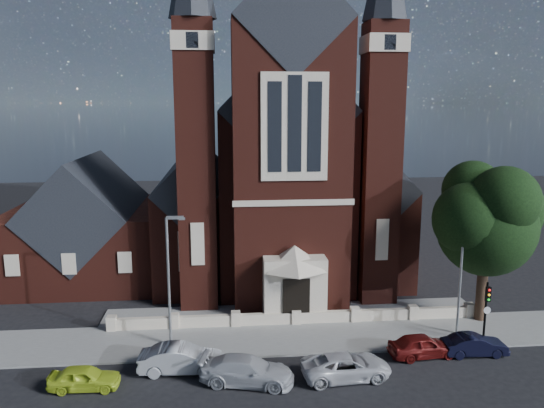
{
  "coord_description": "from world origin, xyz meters",
  "views": [
    {
      "loc": [
        -4.63,
        -26.42,
        14.53
      ],
      "look_at": [
        -1.1,
        12.0,
        7.17
      ],
      "focal_mm": 35.0,
      "sensor_mm": 36.0,
      "label": 1
    }
  ],
  "objects": [
    {
      "name": "ground",
      "position": [
        0.0,
        15.0,
        0.0
      ],
      "size": [
        120.0,
        120.0,
        0.0
      ],
      "primitive_type": "plane",
      "color": "black",
      "rests_on": "ground"
    },
    {
      "name": "pavement_strip",
      "position": [
        0.0,
        4.5,
        0.0
      ],
      "size": [
        60.0,
        5.0,
        0.12
      ],
      "primitive_type": "cube",
      "color": "slate",
      "rests_on": "ground"
    },
    {
      "name": "forecourt_paving",
      "position": [
        0.0,
        8.5,
        0.0
      ],
      "size": [
        26.0,
        3.0,
        0.14
      ],
      "primitive_type": "cube",
      "color": "slate",
      "rests_on": "ground"
    },
    {
      "name": "forecourt_wall",
      "position": [
        0.0,
        6.5,
        0.0
      ],
      "size": [
        24.0,
        0.4,
        0.9
      ],
      "primitive_type": "cube",
      "color": "beige",
      "rests_on": "ground"
    },
    {
      "name": "church",
      "position": [
        -0.0,
        22.94,
        8.19
      ],
      "size": [
        20.01,
        34.9,
        29.2
      ],
      "color": "#4E1D14",
      "rests_on": "ground"
    },
    {
      "name": "parish_hall",
      "position": [
        -16.0,
        18.0,
        4.01
      ],
      "size": [
        12.0,
        12.2,
        10.24
      ],
      "color": "#4E1D14",
      "rests_on": "ground"
    },
    {
      "name": "street_tree",
      "position": [
        12.6,
        5.71,
        6.96
      ],
      "size": [
        6.4,
        6.6,
        10.7
      ],
      "color": "black",
      "rests_on": "ground"
    },
    {
      "name": "street_lamp_left",
      "position": [
        -7.91,
        4.0,
        4.6
      ],
      "size": [
        1.16,
        0.22,
        8.09
      ],
      "color": "gray",
      "rests_on": "ground"
    },
    {
      "name": "street_lamp_right",
      "position": [
        10.09,
        4.0,
        4.6
      ],
      "size": [
        1.16,
        0.22,
        8.09
      ],
      "color": "gray",
      "rests_on": "ground"
    },
    {
      "name": "traffic_signal",
      "position": [
        11.0,
        2.43,
        2.58
      ],
      "size": [
        0.28,
        0.42,
        4.0
      ],
      "color": "black",
      "rests_on": "ground"
    },
    {
      "name": "car_lime_van",
      "position": [
        -11.97,
        -0.52,
        0.62
      ],
      "size": [
        3.65,
        1.55,
        1.23
      ],
      "primitive_type": "imported",
      "rotation": [
        0.0,
        0.0,
        1.54
      ],
      "color": "#BED92B",
      "rests_on": "ground"
    },
    {
      "name": "car_silver_a",
      "position": [
        -7.11,
        0.79,
        0.76
      ],
      "size": [
        4.68,
        1.8,
        1.52
      ],
      "primitive_type": "imported",
      "rotation": [
        0.0,
        0.0,
        1.53
      ],
      "color": "#A5A9AD",
      "rests_on": "ground"
    },
    {
      "name": "car_silver_b",
      "position": [
        -3.58,
        -0.74,
        0.72
      ],
      "size": [
        5.29,
        3.1,
        1.44
      ],
      "primitive_type": "imported",
      "rotation": [
        0.0,
        0.0,
        1.34
      ],
      "color": "silver",
      "rests_on": "ground"
    },
    {
      "name": "car_white_suv",
      "position": [
        1.74,
        -0.66,
        0.67
      ],
      "size": [
        4.99,
        2.61,
        1.34
      ],
      "primitive_type": "imported",
      "rotation": [
        0.0,
        0.0,
        1.65
      ],
      "color": "silver",
      "rests_on": "ground"
    },
    {
      "name": "car_dark_red",
      "position": [
        6.72,
        1.34,
        0.68
      ],
      "size": [
        4.13,
        1.99,
        1.36
      ],
      "primitive_type": "imported",
      "rotation": [
        0.0,
        0.0,
        1.67
      ],
      "color": "#611210",
      "rests_on": "ground"
    },
    {
      "name": "car_navy",
      "position": [
        9.83,
        1.26,
        0.62
      ],
      "size": [
        3.76,
        1.37,
        1.23
      ],
      "primitive_type": "imported",
      "rotation": [
        0.0,
        0.0,
        1.55
      ],
      "color": "black",
      "rests_on": "ground"
    }
  ]
}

